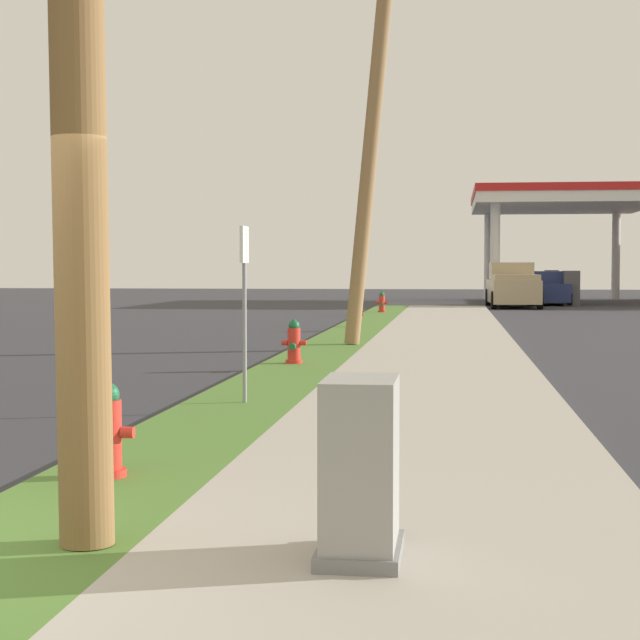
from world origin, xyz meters
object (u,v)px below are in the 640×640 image
at_px(fire_hydrant_second, 294,344).
at_px(fire_hydrant_third, 356,315).
at_px(fire_hydrant_nearest, 107,435).
at_px(street_sign_post, 244,277).
at_px(utility_pole_midground, 373,117).
at_px(car_navy_by_near_pump, 549,289).
at_px(truck_tan_at_forecourt, 513,286).
at_px(fire_hydrant_fourth, 382,303).
at_px(utility_cabinet, 360,476).

height_order(fire_hydrant_second, fire_hydrant_third, same).
xyz_separation_m(fire_hydrant_nearest, street_sign_post, (0.17, 4.57, 1.19)).
height_order(fire_hydrant_second, street_sign_post, street_sign_post).
distance_m(fire_hydrant_third, utility_pole_midground, 8.04).
bearing_deg(car_navy_by_near_pump, fire_hydrant_third, -108.33).
bearing_deg(fire_hydrant_nearest, fire_hydrant_second, 90.11).
height_order(utility_pole_midground, truck_tan_at_forecourt, utility_pole_midground).
height_order(fire_hydrant_third, fire_hydrant_fourth, same).
distance_m(fire_hydrant_nearest, fire_hydrant_third, 20.92).
height_order(fire_hydrant_fourth, street_sign_post, street_sign_post).
relative_size(street_sign_post, car_navy_by_near_pump, 0.46).
relative_size(fire_hydrant_second, street_sign_post, 0.35).
xyz_separation_m(utility_pole_midground, street_sign_post, (-0.81, -9.72, -3.25)).
bearing_deg(utility_cabinet, fire_hydrant_second, 100.39).
bearing_deg(utility_pole_midground, utility_cabinet, -85.92).
bearing_deg(street_sign_post, fire_hydrant_nearest, -92.17).
bearing_deg(fire_hydrant_third, truck_tan_at_forecourt, 73.82).
bearing_deg(fire_hydrant_second, fire_hydrant_third, 89.84).
relative_size(fire_hydrant_nearest, fire_hydrant_second, 1.00).
bearing_deg(fire_hydrant_second, utility_cabinet, -79.61).
relative_size(utility_pole_midground, utility_cabinet, 9.26).
bearing_deg(fire_hydrant_nearest, car_navy_by_near_pump, 80.44).
bearing_deg(street_sign_post, fire_hydrant_second, 92.10).
bearing_deg(fire_hydrant_third, fire_hydrant_nearest, -90.04).
bearing_deg(truck_tan_at_forecourt, fire_hydrant_second, -100.24).
bearing_deg(fire_hydrant_fourth, fire_hydrant_third, -90.46).
xyz_separation_m(utility_cabinet, car_navy_by_near_pump, (5.01, 44.50, 0.14)).
relative_size(fire_hydrant_nearest, truck_tan_at_forecourt, 0.14).
distance_m(fire_hydrant_second, street_sign_post, 5.35).
bearing_deg(fire_hydrant_nearest, utility_cabinet, -43.44).
distance_m(fire_hydrant_third, utility_cabinet, 23.05).
bearing_deg(truck_tan_at_forecourt, utility_pole_midground, -99.82).
height_order(fire_hydrant_nearest, truck_tan_at_forecourt, truck_tan_at_forecourt).
bearing_deg(fire_hydrant_third, car_navy_by_near_pump, 71.67).
distance_m(fire_hydrant_nearest, utility_pole_midground, 14.99).
bearing_deg(fire_hydrant_fourth, utility_pole_midground, -86.84).
bearing_deg(fire_hydrant_fourth, utility_cabinet, -86.38).
bearing_deg(utility_pole_midground, truck_tan_at_forecourt, 80.18).
distance_m(street_sign_post, car_navy_by_near_pump, 38.54).
height_order(fire_hydrant_nearest, street_sign_post, street_sign_post).
bearing_deg(utility_cabinet, car_navy_by_near_pump, 83.58).
relative_size(fire_hydrant_nearest, street_sign_post, 0.35).
xyz_separation_m(fire_hydrant_third, street_sign_post, (0.16, -16.35, 1.19)).
distance_m(utility_cabinet, street_sign_post, 6.97).
bearing_deg(utility_pole_midground, street_sign_post, -94.77).
height_order(fire_hydrant_nearest, fire_hydrant_second, same).
distance_m(utility_pole_midground, street_sign_post, 10.28).
xyz_separation_m(utility_cabinet, truck_tan_at_forecourt, (3.11, 41.04, 0.33)).
bearing_deg(car_navy_by_near_pump, fire_hydrant_nearest, -99.56).
bearing_deg(car_navy_by_near_pump, utility_cabinet, -96.42).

